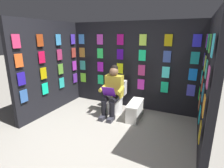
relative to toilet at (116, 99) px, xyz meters
The scene contains 7 objects.
ground_plane 1.71m from the toilet, 97.41° to the left, with size 30.00×30.00×0.00m, color #9E998E.
display_wall_back 0.93m from the toilet, 114.12° to the right, with size 3.40×0.14×2.18m.
display_wall_left 2.15m from the toilet, 162.23° to the left, with size 0.14×2.09×2.18m.
display_wall_right 1.78m from the toilet, 22.48° to the left, with size 0.14×2.09×2.18m.
toilet is the anchor object (origin of this frame).
person_reading 0.35m from the toilet, 91.89° to the left, with size 0.54×0.69×1.19m.
comic_longbox_near 0.60m from the toilet, 162.33° to the left, with size 0.31×0.73×0.39m.
Camera 1 is at (-1.46, 2.11, 1.86)m, focal length 28.34 mm.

